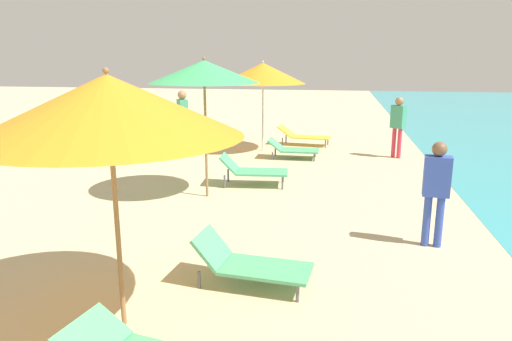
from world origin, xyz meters
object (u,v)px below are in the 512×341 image
umbrella_second (108,106)px  person_walking_near (436,185)px  lounger_third_shoreside (252,170)px  lounger_farthest_shoreside (303,136)px  person_walking_far (183,116)px  umbrella_farthest (263,73)px  umbrella_third (204,72)px  lounger_second_shoreside (249,263)px  lounger_farthest_inland (292,149)px  person_walking_mid (398,121)px

umbrella_second → person_walking_near: (3.47, 2.68, -1.30)m
lounger_third_shoreside → lounger_farthest_shoreside: 4.95m
person_walking_far → umbrella_farthest: bearing=172.9°
lounger_third_shoreside → person_walking_near: 4.24m
umbrella_second → umbrella_farthest: size_ratio=1.00×
umbrella_third → lounger_third_shoreside: 2.38m
lounger_farthest_shoreside → person_walking_near: (2.43, -7.69, 0.62)m
person_walking_near → umbrella_third: bearing=71.2°
umbrella_second → lounger_third_shoreside: bearing=86.6°
person_walking_near → person_walking_far: size_ratio=0.85×
lounger_second_shoreside → person_walking_near: (2.37, 1.63, 0.64)m
umbrella_third → umbrella_farthest: size_ratio=1.04×
umbrella_second → lounger_farthest_inland: bearing=83.9°
lounger_farthest_shoreside → person_walking_mid: bearing=-21.2°
lounger_third_shoreside → person_walking_far: person_walking_far is taller
lounger_second_shoreside → person_walking_far: 7.90m
lounger_second_shoreside → lounger_farthest_shoreside: size_ratio=0.85×
person_walking_far → lounger_second_shoreside: bearing=79.2°
lounger_farthest_inland → umbrella_farthest: bearing=135.5°
umbrella_second → lounger_third_shoreside: size_ratio=1.75×
umbrella_third → person_walking_far: umbrella_third is taller
umbrella_farthest → lounger_farthest_inland: (0.97, -0.95, -1.95)m
person_walking_near → lounger_third_shoreside: bearing=55.1°
umbrella_third → umbrella_second: bearing=-84.9°
umbrella_third → person_walking_near: bearing=-25.5°
lounger_third_shoreside → lounger_farthest_shoreside: (0.71, 4.90, -0.04)m
lounger_farthest_shoreside → lounger_third_shoreside: bearing=-90.9°
lounger_third_shoreside → lounger_farthest_inland: size_ratio=1.09×
umbrella_second → umbrella_third: (-0.40, 4.52, 0.18)m
umbrella_farthest → person_walking_far: umbrella_farthest is taller
umbrella_second → umbrella_third: umbrella_third is taller
umbrella_second → lounger_second_shoreside: (1.11, 1.05, -1.94)m
lounger_second_shoreside → umbrella_third: size_ratio=0.53×
umbrella_third → person_walking_mid: bearing=47.4°
lounger_second_shoreside → lounger_farthest_inland: (-0.21, 7.30, -0.02)m
person_walking_near → person_walking_mid: 6.27m
umbrella_third → lounger_second_shoreside: bearing=-66.5°
person_walking_mid → lounger_second_shoreside: bearing=-161.0°
umbrella_second → person_walking_near: umbrella_second is taller
umbrella_farthest → lounger_farthest_shoreside: 2.46m
lounger_third_shoreside → person_walking_far: size_ratio=0.82×
person_walking_mid → person_walking_near: bearing=-144.8°
umbrella_farthest → person_walking_near: (3.54, -6.62, -1.30)m
umbrella_farthest → umbrella_second: bearing=-89.5°
umbrella_third → lounger_farthest_inland: (1.30, 3.83, -2.13)m
umbrella_second → lounger_farthest_shoreside: bearing=84.3°
umbrella_third → umbrella_farthest: umbrella_third is taller
lounger_second_shoreside → person_walking_near: person_walking_near is taller
person_walking_mid → umbrella_third: bearing=174.4°
lounger_farthest_shoreside → lounger_farthest_inland: lounger_farthest_shoreside is taller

